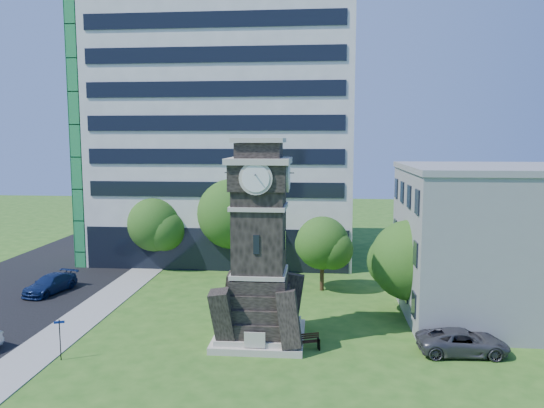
# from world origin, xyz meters

# --- Properties ---
(ground) EXTENTS (160.00, 160.00, 0.00)m
(ground) POSITION_xyz_m (0.00, 0.00, 0.00)
(ground) COLOR #2A5B1A
(ground) RESTS_ON ground
(sidewalk) EXTENTS (3.00, 70.00, 0.06)m
(sidewalk) POSITION_xyz_m (-9.50, 5.00, 0.03)
(sidewalk) COLOR gray
(sidewalk) RESTS_ON ground
(clock_tower) EXTENTS (5.40, 5.40, 12.22)m
(clock_tower) POSITION_xyz_m (3.00, 2.00, 5.28)
(clock_tower) COLOR beige
(clock_tower) RESTS_ON ground
(office_tall) EXTENTS (26.20, 15.11, 28.60)m
(office_tall) POSITION_xyz_m (-3.20, 25.84, 14.22)
(office_tall) COLOR white
(office_tall) RESTS_ON ground
(office_low) EXTENTS (15.20, 12.20, 10.40)m
(office_low) POSITION_xyz_m (19.97, 8.00, 5.21)
(office_low) COLOR gray
(office_low) RESTS_ON ground
(car_street_north) EXTENTS (3.06, 5.23, 1.42)m
(car_street_north) POSITION_xyz_m (-14.74, 10.28, 0.71)
(car_street_north) COLOR #11224E
(car_street_north) RESTS_ON ground
(car_east_lot) EXTENTS (5.20, 2.59, 1.41)m
(car_east_lot) POSITION_xyz_m (14.77, 0.84, 0.71)
(car_east_lot) COLOR #434347
(car_east_lot) RESTS_ON ground
(park_bench) EXTENTS (1.72, 0.46, 0.89)m
(park_bench) POSITION_xyz_m (5.79, 0.79, 0.47)
(park_bench) COLOR black
(park_bench) RESTS_ON ground
(street_sign) EXTENTS (0.56, 0.06, 2.31)m
(street_sign) POSITION_xyz_m (-7.62, -2.07, 1.45)
(street_sign) COLOR black
(street_sign) RESTS_ON ground
(tree_nw) EXTENTS (5.71, 5.19, 6.82)m
(tree_nw) POSITION_xyz_m (-8.78, 19.09, 4.05)
(tree_nw) COLOR #332114
(tree_nw) RESTS_ON ground
(tree_nc) EXTENTS (7.30, 6.63, 8.64)m
(tree_nc) POSITION_xyz_m (-1.35, 19.17, 5.11)
(tree_nc) COLOR #332114
(tree_nc) RESTS_ON ground
(tree_ne) EXTENTS (4.69, 4.26, 6.03)m
(tree_ne) POSITION_xyz_m (6.87, 12.97, 3.74)
(tree_ne) COLOR #332114
(tree_ne) RESTS_ON ground
(tree_east) EXTENTS (6.05, 5.50, 6.74)m
(tree_east) POSITION_xyz_m (12.86, 7.06, 3.82)
(tree_east) COLOR #332114
(tree_east) RESTS_ON ground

